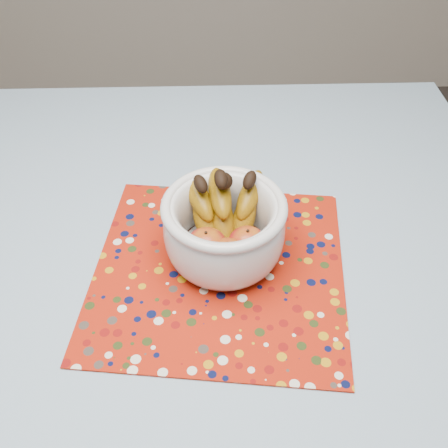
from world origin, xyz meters
name	(u,v)px	position (x,y,z in m)	size (l,w,h in m)	color
table	(173,315)	(0.00, 0.00, 0.67)	(1.20, 1.20, 0.75)	brown
tablecloth	(170,285)	(0.00, 0.00, 0.76)	(1.32, 1.32, 0.01)	#6388A5
placemat	(219,270)	(0.08, 0.03, 0.76)	(0.42, 0.42, 0.00)	#961808
fruit_bowl	(224,223)	(0.09, 0.06, 0.84)	(0.21, 0.22, 0.16)	silver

